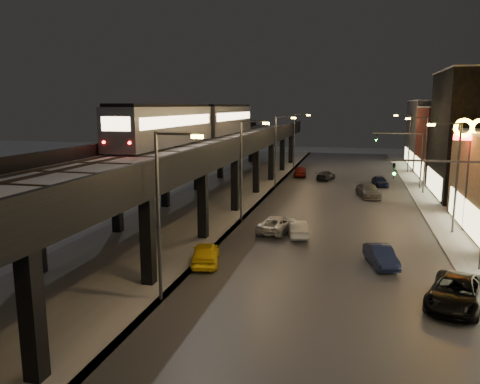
# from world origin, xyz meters

# --- Properties ---
(road_surface) EXTENTS (17.00, 120.00, 0.06)m
(road_surface) POSITION_xyz_m (7.50, 35.00, 0.03)
(road_surface) COLOR #46474D
(road_surface) RESTS_ON ground
(sidewalk_right) EXTENTS (4.00, 120.00, 0.14)m
(sidewalk_right) POSITION_xyz_m (17.50, 35.00, 0.07)
(sidewalk_right) COLOR #9FA1A8
(sidewalk_right) RESTS_ON ground
(under_viaduct_pavement) EXTENTS (11.00, 120.00, 0.06)m
(under_viaduct_pavement) POSITION_xyz_m (-6.00, 35.00, 0.03)
(under_viaduct_pavement) COLOR #9FA1A8
(under_viaduct_pavement) RESTS_ON ground
(elevated_viaduct) EXTENTS (9.00, 100.00, 6.30)m
(elevated_viaduct) POSITION_xyz_m (-6.00, 31.84, 5.62)
(elevated_viaduct) COLOR black
(elevated_viaduct) RESTS_ON ground
(viaduct_trackbed) EXTENTS (8.40, 100.00, 0.32)m
(viaduct_trackbed) POSITION_xyz_m (-6.01, 31.97, 6.39)
(viaduct_trackbed) COLOR #B2B7C1
(viaduct_trackbed) RESTS_ON elevated_viaduct
(viaduct_parapet_streetside) EXTENTS (0.30, 100.00, 1.10)m
(viaduct_parapet_streetside) POSITION_xyz_m (-1.65, 32.00, 6.85)
(viaduct_parapet_streetside) COLOR black
(viaduct_parapet_streetside) RESTS_ON elevated_viaduct
(viaduct_parapet_far) EXTENTS (0.30, 100.00, 1.10)m
(viaduct_parapet_far) POSITION_xyz_m (-10.35, 32.00, 6.85)
(viaduct_parapet_far) COLOR black
(viaduct_parapet_far) RESTS_ON elevated_viaduct
(building_e) EXTENTS (12.20, 12.20, 10.16)m
(building_e) POSITION_xyz_m (23.99, 62.00, 5.08)
(building_e) COLOR maroon
(building_e) RESTS_ON ground
(building_f) EXTENTS (12.20, 16.20, 11.16)m
(building_f) POSITION_xyz_m (23.99, 76.00, 5.58)
(building_f) COLOR #3A3A3F
(building_f) RESTS_ON ground
(streetlight_left_1) EXTENTS (2.57, 0.28, 9.00)m
(streetlight_left_1) POSITION_xyz_m (-0.43, 13.00, 5.24)
(streetlight_left_1) COLOR #38383A
(streetlight_left_1) RESTS_ON ground
(streetlight_left_2) EXTENTS (2.57, 0.28, 9.00)m
(streetlight_left_2) POSITION_xyz_m (-0.43, 31.00, 5.24)
(streetlight_left_2) COLOR #38383A
(streetlight_left_2) RESTS_ON ground
(streetlight_right_2) EXTENTS (2.56, 0.28, 9.00)m
(streetlight_right_2) POSITION_xyz_m (16.73, 31.00, 5.24)
(streetlight_right_2) COLOR #38383A
(streetlight_right_2) RESTS_ON ground
(streetlight_left_3) EXTENTS (2.57, 0.28, 9.00)m
(streetlight_left_3) POSITION_xyz_m (-0.43, 49.00, 5.24)
(streetlight_left_3) COLOR #38383A
(streetlight_left_3) RESTS_ON ground
(streetlight_right_3) EXTENTS (2.56, 0.28, 9.00)m
(streetlight_right_3) POSITION_xyz_m (16.73, 49.00, 5.24)
(streetlight_right_3) COLOR #38383A
(streetlight_right_3) RESTS_ON ground
(streetlight_left_4) EXTENTS (2.57, 0.28, 9.00)m
(streetlight_left_4) POSITION_xyz_m (-0.43, 67.00, 5.24)
(streetlight_left_4) COLOR #38383A
(streetlight_left_4) RESTS_ON ground
(streetlight_right_4) EXTENTS (2.56, 0.28, 9.00)m
(streetlight_right_4) POSITION_xyz_m (16.73, 67.00, 5.24)
(streetlight_right_4) COLOR #38383A
(streetlight_right_4) RESTS_ON ground
(traffic_light_rig_a) EXTENTS (6.10, 0.34, 7.00)m
(traffic_light_rig_a) POSITION_xyz_m (15.84, 22.00, 4.50)
(traffic_light_rig_a) COLOR #38383A
(traffic_light_rig_a) RESTS_ON ground
(traffic_light_rig_b) EXTENTS (6.10, 0.34, 7.00)m
(traffic_light_rig_b) POSITION_xyz_m (15.84, 52.00, 4.50)
(traffic_light_rig_b) COLOR #38383A
(traffic_light_rig_b) RESTS_ON ground
(subway_train) EXTENTS (3.19, 39.35, 3.82)m
(subway_train) POSITION_xyz_m (-8.50, 42.83, 8.52)
(subway_train) COLOR gray
(subway_train) RESTS_ON viaduct_trackbed
(car_taxi) EXTENTS (2.72, 4.59, 1.46)m
(car_taxi) POSITION_xyz_m (-0.16, 19.03, 0.73)
(car_taxi) COLOR yellow
(car_taxi) RESTS_ON ground
(car_near_white) EXTENTS (2.18, 4.17, 1.31)m
(car_near_white) POSITION_xyz_m (4.88, 27.01, 0.65)
(car_near_white) COLOR silver
(car_near_white) RESTS_ON ground
(car_mid_silver) EXTENTS (2.95, 5.11, 1.34)m
(car_mid_silver) POSITION_xyz_m (3.06, 27.95, 0.67)
(car_mid_silver) COLOR silver
(car_mid_silver) RESTS_ON ground
(car_mid_dark) EXTENTS (2.69, 4.51, 1.23)m
(car_mid_dark) POSITION_xyz_m (5.14, 56.81, 0.61)
(car_mid_dark) COLOR black
(car_mid_dark) RESTS_ON ground
(car_far_white) EXTENTS (2.24, 4.62, 1.52)m
(car_far_white) POSITION_xyz_m (1.26, 59.17, 0.76)
(car_far_white) COLOR maroon
(car_far_white) RESTS_ON ground
(car_onc_silver) EXTENTS (2.31, 4.16, 1.30)m
(car_onc_silver) POSITION_xyz_m (10.97, 21.46, 0.65)
(car_onc_silver) COLOR #192247
(car_onc_silver) RESTS_ON ground
(car_onc_dark) EXTENTS (4.07, 5.96, 1.51)m
(car_onc_dark) POSITION_xyz_m (14.43, 15.89, 0.76)
(car_onc_dark) COLOR black
(car_onc_dark) RESTS_ON ground
(car_onc_white) EXTENTS (3.18, 5.40, 1.47)m
(car_onc_white) POSITION_xyz_m (10.66, 45.11, 0.73)
(car_onc_white) COLOR slate
(car_onc_white) RESTS_ON ground
(car_onc_red) EXTENTS (2.29, 4.05, 1.30)m
(car_onc_red) POSITION_xyz_m (12.30, 53.17, 0.65)
(car_onc_red) COLOR #0F1532
(car_onc_red) RESTS_ON ground
(sign_mcdonalds) EXTENTS (2.77, 0.63, 9.29)m
(sign_mcdonalds) POSITION_xyz_m (18.00, 31.92, 7.45)
(sign_mcdonalds) COLOR #38383A
(sign_mcdonalds) RESTS_ON ground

